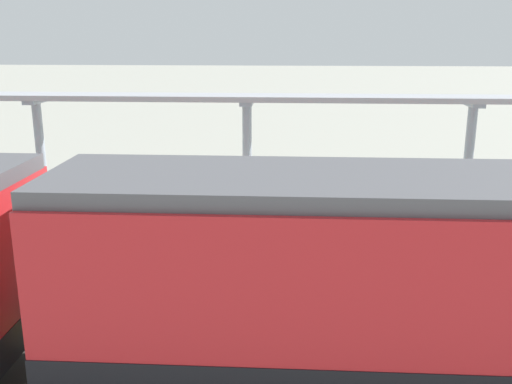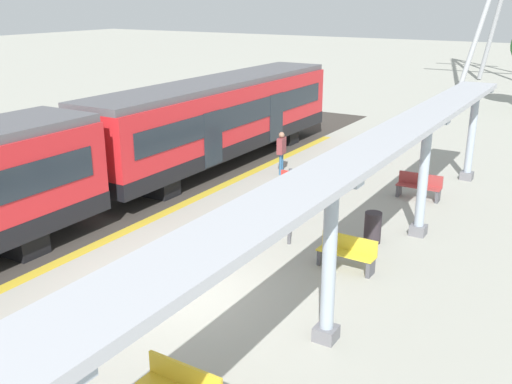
{
  "view_description": "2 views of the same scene",
  "coord_description": "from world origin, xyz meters",
  "px_view_note": "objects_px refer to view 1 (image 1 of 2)",
  "views": [
    {
      "loc": [
        -13.66,
        -1.37,
        5.39
      ],
      "look_at": [
        2.02,
        -0.41,
        1.1
      ],
      "focal_mm": 40.91,
      "sensor_mm": 36.0,
      "label": 1
    },
    {
      "loc": [
        7.71,
        -9.55,
        6.59
      ],
      "look_at": [
        0.59,
        2.24,
        1.98
      ],
      "focal_mm": 40.92,
      "sensor_mm": 36.0,
      "label": 2
    }
  ],
  "objects_px": {
    "canopy_pillar_second": "(468,160)",
    "canopy_pillar_third": "(247,157)",
    "canopy_pillar_fourth": "(41,154)",
    "bench_mid_platform": "(135,205)",
    "bench_far_end": "(356,212)",
    "trash_bin": "(71,204)",
    "platform_info_sign": "(90,194)"
  },
  "relations": [
    {
      "from": "canopy_pillar_second",
      "to": "canopy_pillar_third",
      "type": "distance_m",
      "value": 6.59
    },
    {
      "from": "canopy_pillar_second",
      "to": "canopy_pillar_fourth",
      "type": "relative_size",
      "value": 1.0
    },
    {
      "from": "canopy_pillar_second",
      "to": "canopy_pillar_third",
      "type": "xyz_separation_m",
      "value": [
        0.0,
        6.59,
        0.0
      ]
    },
    {
      "from": "bench_mid_platform",
      "to": "bench_far_end",
      "type": "bearing_deg",
      "value": -92.05
    },
    {
      "from": "trash_bin",
      "to": "platform_info_sign",
      "type": "relative_size",
      "value": 0.4
    },
    {
      "from": "canopy_pillar_fourth",
      "to": "bench_far_end",
      "type": "relative_size",
      "value": 2.3
    },
    {
      "from": "bench_far_end",
      "to": "canopy_pillar_third",
      "type": "bearing_deg",
      "value": 70.25
    },
    {
      "from": "canopy_pillar_third",
      "to": "canopy_pillar_second",
      "type": "bearing_deg",
      "value": -90.0
    },
    {
      "from": "bench_far_end",
      "to": "platform_info_sign",
      "type": "height_order",
      "value": "platform_info_sign"
    },
    {
      "from": "canopy_pillar_second",
      "to": "platform_info_sign",
      "type": "xyz_separation_m",
      "value": [
        -2.91,
        10.49,
        -0.43
      ]
    },
    {
      "from": "canopy_pillar_fourth",
      "to": "bench_far_end",
      "type": "distance_m",
      "value": 9.8
    },
    {
      "from": "canopy_pillar_fourth",
      "to": "bench_far_end",
      "type": "xyz_separation_m",
      "value": [
        -1.16,
        -9.64,
        -1.32
      ]
    },
    {
      "from": "bench_mid_platform",
      "to": "trash_bin",
      "type": "xyz_separation_m",
      "value": [
        -0.04,
        1.94,
        0.0
      ]
    },
    {
      "from": "bench_far_end",
      "to": "trash_bin",
      "type": "xyz_separation_m",
      "value": [
        0.19,
        8.44,
        0.0
      ]
    },
    {
      "from": "bench_far_end",
      "to": "canopy_pillar_second",
      "type": "bearing_deg",
      "value": -71.02
    },
    {
      "from": "bench_mid_platform",
      "to": "bench_far_end",
      "type": "relative_size",
      "value": 1.0
    },
    {
      "from": "platform_info_sign",
      "to": "canopy_pillar_fourth",
      "type": "bearing_deg",
      "value": 40.9
    },
    {
      "from": "bench_mid_platform",
      "to": "platform_info_sign",
      "type": "height_order",
      "value": "platform_info_sign"
    },
    {
      "from": "canopy_pillar_third",
      "to": "platform_info_sign",
      "type": "distance_m",
      "value": 4.88
    },
    {
      "from": "canopy_pillar_third",
      "to": "canopy_pillar_fourth",
      "type": "height_order",
      "value": "same"
    },
    {
      "from": "canopy_pillar_third",
      "to": "bench_mid_platform",
      "type": "height_order",
      "value": "canopy_pillar_third"
    },
    {
      "from": "canopy_pillar_fourth",
      "to": "bench_far_end",
      "type": "height_order",
      "value": "canopy_pillar_fourth"
    },
    {
      "from": "trash_bin",
      "to": "bench_mid_platform",
      "type": "bearing_deg",
      "value": -88.86
    },
    {
      "from": "canopy_pillar_second",
      "to": "trash_bin",
      "type": "height_order",
      "value": "canopy_pillar_second"
    },
    {
      "from": "canopy_pillar_third",
      "to": "bench_far_end",
      "type": "xyz_separation_m",
      "value": [
        -1.16,
        -3.22,
        -1.32
      ]
    },
    {
      "from": "canopy_pillar_third",
      "to": "trash_bin",
      "type": "bearing_deg",
      "value": 100.46
    },
    {
      "from": "bench_mid_platform",
      "to": "platform_info_sign",
      "type": "bearing_deg",
      "value": 162.84
    },
    {
      "from": "canopy_pillar_second",
      "to": "bench_far_end",
      "type": "height_order",
      "value": "canopy_pillar_second"
    },
    {
      "from": "canopy_pillar_second",
      "to": "trash_bin",
      "type": "relative_size",
      "value": 3.89
    },
    {
      "from": "trash_bin",
      "to": "canopy_pillar_second",
      "type": "bearing_deg",
      "value": -85.34
    },
    {
      "from": "bench_far_end",
      "to": "platform_info_sign",
      "type": "distance_m",
      "value": 7.39
    },
    {
      "from": "canopy_pillar_third",
      "to": "trash_bin",
      "type": "relative_size",
      "value": 3.89
    }
  ]
}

